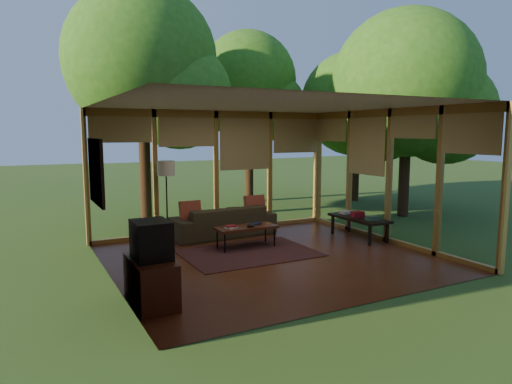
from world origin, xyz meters
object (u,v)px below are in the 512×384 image
sofa (223,221)px  television (151,240)px  side_console (359,219)px  coffee_table (246,228)px  media_cabinet (151,281)px  floor_lamp (166,173)px

sofa → television: size_ratio=4.06×
sofa → side_console: (2.46, -1.53, 0.08)m
sofa → television: bearing=49.9°
coffee_table → side_console: size_ratio=0.86×
side_console → media_cabinet: bearing=-161.4°
sofa → media_cabinet: (-2.41, -3.17, -0.03)m
media_cabinet → coffee_table: bearing=40.2°
floor_lamp → side_console: 4.15m
television → media_cabinet: bearing=180.0°
television → side_console: 5.14m
sofa → media_cabinet: size_ratio=2.24×
sofa → side_console: bearing=145.0°
sofa → floor_lamp: 1.60m
side_console → floor_lamp: bearing=154.4°
sofa → television: 4.00m
television → coffee_table: television is taller
side_console → sofa: bearing=148.1°
floor_lamp → sofa: bearing=-10.1°
media_cabinet → side_console: 5.14m
media_cabinet → side_console: (4.87, 1.64, 0.11)m
television → coffee_table: 3.16m
media_cabinet → floor_lamp: size_ratio=0.61×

